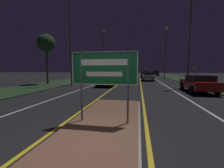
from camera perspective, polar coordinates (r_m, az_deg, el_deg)
ground_plane at (r=3.96m, az=-8.40°, el=-22.73°), size 160.00×160.00×0.00m
median_island at (r=5.29m, az=-2.97°, el=-14.71°), size 2.44×7.32×0.10m
verge_left at (r=25.68m, az=-14.33°, el=1.35°), size 5.00×100.00×0.08m
verge_right at (r=24.82m, az=29.83°, el=0.64°), size 5.00×100.00×0.08m
centre_line_yellow_left at (r=28.48m, az=5.02°, el=1.84°), size 0.12×70.00×0.01m
centre_line_yellow_right at (r=28.36m, az=10.70°, el=1.74°), size 0.12×70.00×0.01m
lane_line_white_left at (r=28.86m, az=-0.51°, el=1.91°), size 0.12×70.00×0.01m
lane_line_white_right at (r=28.53m, az=16.32°, el=1.64°), size 0.12×70.00×0.01m
edge_line_white_left at (r=29.56m, az=-6.24°, el=1.96°), size 0.10×70.00×0.01m
edge_line_white_right at (r=29.00m, az=22.22°, el=1.51°), size 0.10×70.00×0.01m
highway_sign at (r=4.95m, az=-3.08°, el=4.98°), size 2.21×0.07×2.46m
streetlight_left_near at (r=18.58m, az=-15.64°, el=20.52°), size 0.51×0.51×10.87m
streetlight_left_far at (r=32.76m, az=-3.09°, el=12.85°), size 0.46×0.46×10.03m
streetlight_right_near at (r=17.93m, az=27.64°, el=18.32°), size 0.46×0.46×10.05m
streetlight_right_far at (r=33.45m, az=19.76°, el=14.10°), size 0.60×0.60×10.35m
car_receding_0 at (r=14.07m, az=30.06°, el=0.27°), size 1.93×4.25×1.40m
car_receding_1 at (r=25.22m, az=13.49°, el=2.92°), size 1.85×4.25×1.39m
car_receding_2 at (r=35.86m, az=12.40°, el=3.70°), size 1.93×4.71×1.42m
car_receding_3 at (r=45.03m, az=16.19°, el=4.00°), size 1.89×4.15×1.49m
car_approaching_0 at (r=17.06m, az=-1.74°, el=1.78°), size 1.89×4.38×1.37m
car_approaching_1 at (r=32.92m, az=3.39°, el=3.71°), size 1.89×4.48×1.52m
car_approaching_2 at (r=42.00m, az=5.23°, el=4.00°), size 1.95×4.79×1.31m
warning_sign at (r=22.38m, az=29.06°, el=3.88°), size 0.60×0.06×2.31m
roadside_palm_left at (r=20.31m, az=-23.79°, el=13.87°), size 2.12×2.12×6.01m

